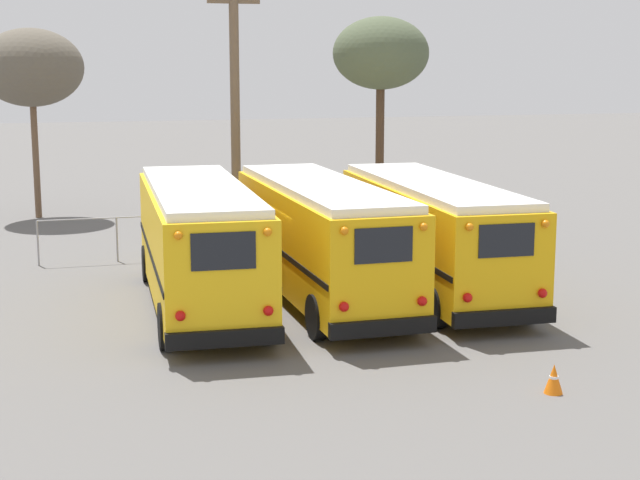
% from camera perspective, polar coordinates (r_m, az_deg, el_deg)
% --- Properties ---
extents(ground_plane, '(160.00, 160.00, 0.00)m').
position_cam_1_polar(ground_plane, '(25.61, 0.26, -3.70)').
color(ground_plane, '#5B5956').
extents(school_bus_0, '(2.94, 9.74, 3.18)m').
position_cam_1_polar(school_bus_0, '(24.94, -7.03, -0.09)').
color(school_bus_0, yellow).
rests_on(school_bus_0, ground).
extents(school_bus_1, '(2.57, 9.79, 3.14)m').
position_cam_1_polar(school_bus_1, '(25.57, 0.05, 0.20)').
color(school_bus_1, '#EAAA0F').
rests_on(school_bus_1, ground).
extents(school_bus_2, '(2.85, 9.90, 3.05)m').
position_cam_1_polar(school_bus_2, '(26.76, 6.53, 0.48)').
color(school_bus_2, '#EAAA0F').
rests_on(school_bus_2, ground).
extents(utility_pole, '(1.80, 0.33, 9.33)m').
position_cam_1_polar(utility_pole, '(34.16, -4.96, 7.92)').
color(utility_pole, brown).
rests_on(utility_pole, ground).
extents(bare_tree_0, '(4.09, 4.09, 7.50)m').
position_cam_1_polar(bare_tree_0, '(40.66, -16.46, 9.57)').
color(bare_tree_0, brown).
rests_on(bare_tree_0, ground).
extents(bare_tree_1, '(3.45, 3.45, 7.80)m').
position_cam_1_polar(bare_tree_1, '(35.70, 3.56, 10.70)').
color(bare_tree_1, '#473323').
rests_on(bare_tree_1, ground).
extents(fence_line, '(14.43, 0.06, 1.42)m').
position_cam_1_polar(fence_line, '(32.04, -3.17, 0.93)').
color(fence_line, '#939399').
rests_on(fence_line, ground).
extents(traffic_cone, '(0.36, 0.36, 0.57)m').
position_cam_1_polar(traffic_cone, '(19.32, 13.44, -7.86)').
color(traffic_cone, orange).
rests_on(traffic_cone, ground).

